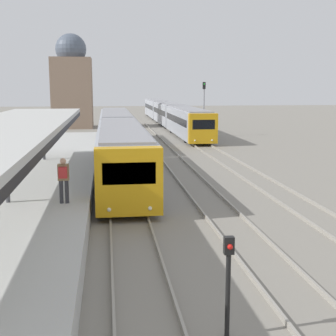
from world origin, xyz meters
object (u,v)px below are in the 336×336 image
Objects in this scene: train_far at (168,113)px; signal_post_near at (228,276)px; person_on_platform at (63,177)px; signal_mast_far at (204,103)px; train_near at (118,136)px.

signal_post_near is at bearing -96.24° from train_far.
train_far is at bearing 77.69° from person_on_platform.
signal_mast_far is at bearing 69.25° from person_on_platform.
signal_mast_far is at bearing -82.81° from train_far.
train_near is 5.68× the size of signal_mast_far.
train_near is at bearing -104.30° from train_far.
signal_post_near is at bearing -64.51° from person_on_platform.
train_far is 53.10m from signal_post_near.
person_on_platform is 32.50m from signal_mast_far.
signal_mast_far is (7.56, 38.62, 2.13)m from signal_post_near.
signal_mast_far reaches higher than train_near.
train_near is (2.37, 15.71, -0.21)m from person_on_platform.
train_far is (7.34, 28.80, -0.01)m from train_near.
person_on_platform is at bearing -98.58° from train_near.
person_on_platform is 0.30× the size of signal_mast_far.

